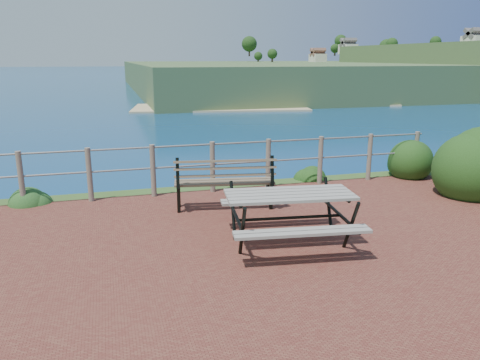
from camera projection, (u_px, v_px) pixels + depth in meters
name	position (u px, v px, depth m)	size (l,w,h in m)	color
ground	(268.00, 261.00, 6.15)	(10.00, 7.00, 0.12)	brown
ocean	(109.00, 64.00, 192.29)	(1200.00, 1200.00, 0.00)	#145378
safety_railing	(212.00, 164.00, 9.12)	(9.40, 0.10, 1.00)	#6B5B4C
distant_bay	(457.00, 65.00, 240.53)	(290.00, 232.36, 24.00)	#3D6130
picnic_table	(289.00, 213.00, 6.58)	(1.85, 1.53, 0.75)	gray
park_bench	(224.00, 174.00, 8.11)	(1.77, 0.70, 0.97)	brown
shrub_right_edge	(410.00, 175.00, 10.60)	(0.97, 0.97, 1.39)	#1C3B12
shrub_lip_west	(29.00, 202.00, 8.69)	(0.71, 0.71, 0.43)	#1E501E
shrub_lip_east	(306.00, 178.00, 10.40)	(0.74, 0.74, 0.47)	#1C3B12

